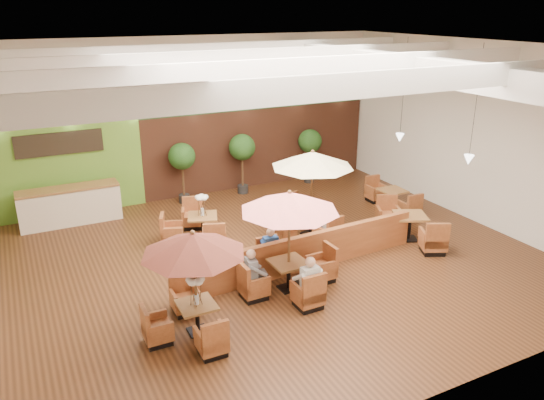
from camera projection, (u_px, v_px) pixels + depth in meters
room at (258, 117)px, 14.08m from camera, size 14.04×14.00×5.52m
service_counter at (70, 206)px, 16.42m from camera, size 3.00×0.75×1.18m
booth_divider at (302, 253)px, 13.48m from camera, size 7.00×0.51×0.97m
table_0 at (192, 261)px, 10.49m from camera, size 2.18×2.24×2.31m
table_1 at (289, 223)px, 12.17m from camera, size 2.45×2.45×2.52m
table_2 at (310, 175)px, 15.14m from camera, size 2.52×2.65×2.60m
table_3 at (195, 226)px, 15.25m from camera, size 1.84×2.62×1.51m
table_4 at (409, 227)px, 15.33m from camera, size 1.17×2.82×0.98m
table_5 at (392, 200)px, 17.62m from camera, size 0.81×2.34×0.88m
topiary_0 at (182, 159)px, 17.82m from camera, size 0.91×0.91×2.11m
topiary_1 at (242, 150)px, 18.74m from camera, size 0.94×0.94×2.18m
topiary_2 at (310, 143)px, 19.95m from camera, size 0.89×0.89×2.06m
diner_0 at (309, 277)px, 11.73m from camera, size 0.41×0.33×0.82m
diner_1 at (271, 246)px, 13.28m from camera, size 0.37×0.31×0.75m
diner_2 at (253, 269)px, 12.11m from camera, size 0.35×0.41×0.79m
diner_3 at (328, 222)px, 14.76m from camera, size 0.43×0.39×0.79m
diner_4 at (328, 221)px, 14.76m from camera, size 0.43×0.37×0.80m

